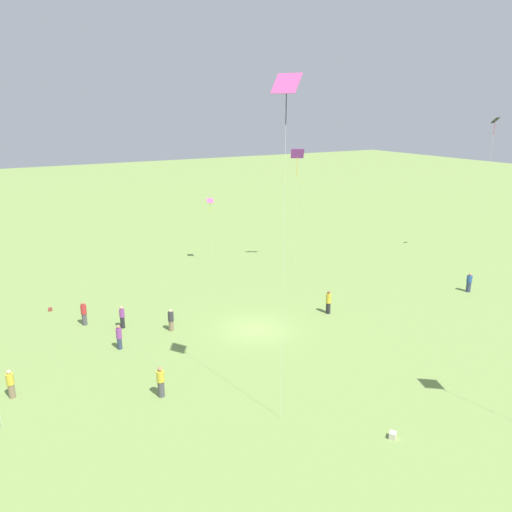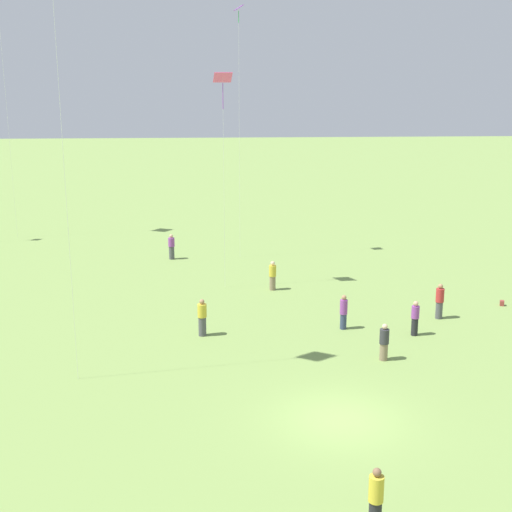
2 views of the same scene
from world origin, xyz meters
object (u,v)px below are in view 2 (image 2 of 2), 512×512
Objects in this scene: person_6 at (440,301)px; person_9 at (384,342)px; kite_7 at (223,86)px; kite_8 at (239,33)px; person_2 at (415,318)px; person_8 at (202,318)px; person_7 at (273,276)px; person_0 at (172,247)px; person_1 at (376,499)px; picnic_bag_1 at (502,303)px; person_4 at (344,312)px.

person_6 reaches higher than person_9.
person_9 is 16.83m from kite_7.
person_9 is at bearing 159.88° from kite_7.
kite_7 is at bearing 25.66° from kite_8.
person_8 reaches higher than person_2.
kite_7 reaches higher than person_7.
person_1 reaches higher than person_0.
person_8 is 16.30m from picnic_bag_1.
person_8 is 0.15× the size of kite_7.
person_0 reaches higher than person_7.
picnic_bag_1 is at bearing 84.58° from kite_8.
person_7 is at bearing -121.85° from person_4.
person_2 is (14.57, -5.18, -0.08)m from person_1.
person_2 is 0.94× the size of person_8.
picnic_bag_1 is (7.01, -8.07, -0.67)m from person_9.
person_9 is at bearing 130.98° from picnic_bag_1.
person_8 is at bearing -141.52° from person_2.
person_1 is 0.11× the size of kite_8.
person_1 is at bearing 27.69° from person_4.
person_6 is 1.07× the size of person_7.
person_6 is (2.28, -1.89, 0.06)m from person_2.
person_8 reaches higher than person_4.
kite_7 is 7.89m from kite_8.
person_0 is 0.14× the size of kite_7.
person_8 is (15.14, 4.80, -0.03)m from person_1.
person_0 is 9.64m from person_7.
person_9 is 0.14× the size of kite_7.
kite_8 reaches higher than person_9.
person_2 is at bearing 106.59° from person_4.
person_4 reaches higher than person_9.
person_0 is at bearing 11.17° from person_9.
person_1 is at bearing 39.44° from kite_8.
person_1 is at bearing -23.01° from person_6.
person_9 is (-5.18, 4.06, -0.09)m from person_6.
person_0 is at bearing -23.49° from kite_7.
person_7 is 0.14× the size of kite_7.
picnic_bag_1 is at bearing 28.64° from person_8.
kite_7 is (0.69, 2.70, 10.53)m from person_7.
person_9 is 10.71m from picnic_bag_1.
person_0 is 0.94× the size of person_6.
person_8 is at bearing 102.57° from picnic_bag_1.
person_7 is 11.32m from person_9.
person_0 is at bearing -112.58° from person_4.
kite_8 is 52.22× the size of picnic_bag_1.
person_0 is 14.78m from person_8.
kite_8 is (0.38, -4.58, 13.69)m from person_0.
person_6 reaches higher than person_0.
person_2 is 7.23m from picnic_bag_1.
kite_8 is at bearing -1.39° from person_9.
person_0 is 0.92× the size of person_1.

